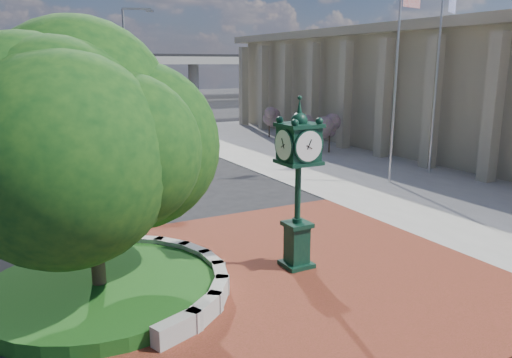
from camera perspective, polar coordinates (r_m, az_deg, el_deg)
The scene contains 18 objects.
ground at distance 15.78m, azimuth 0.98°, elevation -9.49°, with size 200.00×200.00×0.00m, color black.
plaza at distance 14.98m, azimuth 2.88°, elevation -10.70°, with size 12.00×12.00×0.04m, color maroon.
sidewalk at distance 32.97m, azimuth 16.99°, elevation 1.96°, with size 20.00×50.00×0.04m, color #9E9B93.
planter_wall at distance 14.65m, azimuth -8.46°, elevation -10.34°, with size 2.96×6.77×0.54m.
grass_bed at distance 14.15m, azimuth -17.40°, elevation -12.00°, with size 6.10×6.10×0.40m, color #134514.
civic_building at distance 39.47m, azimuth 23.28°, elevation 9.53°, with size 17.35×44.00×8.60m.
overpass at distance 83.00m, azimuth -24.05°, elevation 12.33°, with size 90.00×12.00×7.50m.
tree_planter at distance 13.09m, azimuth -18.44°, elevation 2.14°, with size 5.20×5.20×6.33m.
tree_street at distance 31.00m, azimuth -22.50°, elevation 6.89°, with size 4.40×4.40×5.45m.
post_clock at distance 14.61m, azimuth 4.84°, elevation 0.14°, with size 1.07×1.07×5.09m.
parked_car at distance 55.11m, azimuth -17.82°, elevation 6.94°, with size 1.76×4.38×1.49m, color #5E0D0E.
flagpole_a at distance 26.19m, azimuth 15.66°, elevation 10.61°, with size 1.56×0.32×10.03m.
flagpole_b at distance 29.14m, azimuth 19.91°, elevation 10.48°, with size 1.49×0.67×9.99m.
street_lamp_near at distance 37.64m, azimuth -14.28°, elevation 12.25°, with size 2.14×0.87×9.83m.
street_lamp_far at distance 57.48m, azimuth -21.38°, elevation 11.26°, with size 1.94×0.52×8.71m.
shrub_near at distance 34.73m, azimuth 8.42°, elevation 5.56°, with size 1.20×1.20×2.20m.
shrub_mid at distance 36.03m, azimuth 5.53°, elevation 5.91°, with size 1.20×1.20×2.20m.
shrub_far at distance 41.73m, azimuth 1.52°, elevation 6.95°, with size 1.20×1.20×2.20m.
Camera 1 is at (-7.13, -12.71, 6.06)m, focal length 35.00 mm.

